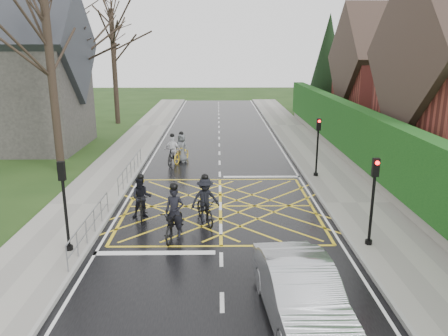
{
  "coord_description": "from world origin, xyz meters",
  "views": [
    {
      "loc": [
        -0.1,
        -17.97,
        6.69
      ],
      "look_at": [
        0.18,
        1.61,
        1.3
      ],
      "focal_mm": 35.0,
      "sensor_mm": 36.0,
      "label": 1
    }
  ],
  "objects_px": {
    "cyclist_mid": "(205,204)",
    "cyclist_lead": "(182,152)",
    "cyclist_rear": "(175,220)",
    "cyclist_back": "(142,201)",
    "cyclist_front": "(173,153)",
    "car": "(301,294)"
  },
  "relations": [
    {
      "from": "cyclist_rear",
      "to": "cyclist_back",
      "type": "relative_size",
      "value": 1.16
    },
    {
      "from": "car",
      "to": "cyclist_front",
      "type": "bearing_deg",
      "value": 101.8
    },
    {
      "from": "cyclist_rear",
      "to": "cyclist_mid",
      "type": "relative_size",
      "value": 1.04
    },
    {
      "from": "cyclist_mid",
      "to": "car",
      "type": "xyz_separation_m",
      "value": [
        2.57,
        -6.71,
        0.07
      ]
    },
    {
      "from": "cyclist_mid",
      "to": "cyclist_lead",
      "type": "height_order",
      "value": "cyclist_mid"
    },
    {
      "from": "cyclist_mid",
      "to": "cyclist_rear",
      "type": "bearing_deg",
      "value": -144.04
    },
    {
      "from": "cyclist_mid",
      "to": "cyclist_front",
      "type": "relative_size",
      "value": 1.11
    },
    {
      "from": "cyclist_back",
      "to": "cyclist_rear",
      "type": "bearing_deg",
      "value": -59.35
    },
    {
      "from": "cyclist_rear",
      "to": "car",
      "type": "height_order",
      "value": "cyclist_rear"
    },
    {
      "from": "cyclist_front",
      "to": "cyclist_back",
      "type": "bearing_deg",
      "value": -81.55
    },
    {
      "from": "cyclist_front",
      "to": "car",
      "type": "distance_m",
      "value": 16.35
    },
    {
      "from": "cyclist_rear",
      "to": "cyclist_lead",
      "type": "xyz_separation_m",
      "value": [
        -0.62,
        10.95,
        -0.02
      ]
    },
    {
      "from": "cyclist_rear",
      "to": "cyclist_back",
      "type": "distance_m",
      "value": 2.43
    },
    {
      "from": "cyclist_back",
      "to": "cyclist_lead",
      "type": "bearing_deg",
      "value": 76.41
    },
    {
      "from": "cyclist_mid",
      "to": "cyclist_lead",
      "type": "distance_m",
      "value": 9.6
    },
    {
      "from": "cyclist_lead",
      "to": "cyclist_front",
      "type": "bearing_deg",
      "value": -113.32
    },
    {
      "from": "cyclist_front",
      "to": "car",
      "type": "relative_size",
      "value": 0.4
    },
    {
      "from": "cyclist_mid",
      "to": "car",
      "type": "distance_m",
      "value": 7.18
    },
    {
      "from": "cyclist_rear",
      "to": "cyclist_back",
      "type": "xyz_separation_m",
      "value": [
        -1.52,
        1.9,
        0.03
      ]
    },
    {
      "from": "cyclist_lead",
      "to": "cyclist_mid",
      "type": "bearing_deg",
      "value": -59.42
    },
    {
      "from": "cyclist_lead",
      "to": "car",
      "type": "xyz_separation_m",
      "value": [
        4.25,
        -16.16,
        0.14
      ]
    },
    {
      "from": "cyclist_back",
      "to": "cyclist_mid",
      "type": "bearing_deg",
      "value": -16.75
    }
  ]
}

